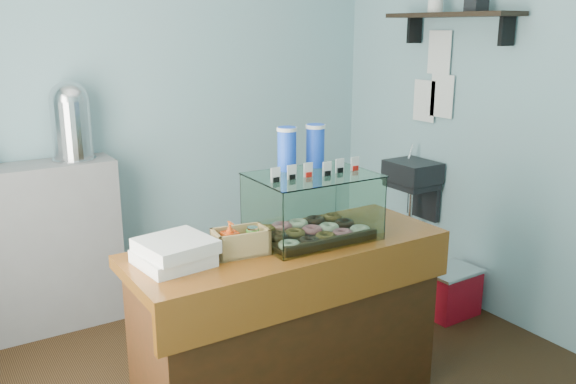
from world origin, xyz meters
TOP-DOWN VIEW (x-y plane):
  - ground at (0.00, 0.00)m, footprint 3.50×3.50m
  - room_shell at (0.03, 0.01)m, footprint 3.54×3.04m
  - counter at (0.00, -0.25)m, footprint 1.60×0.60m
  - back_shelf at (-0.90, 1.32)m, footprint 1.00×0.32m
  - display_case at (0.15, -0.21)m, footprint 0.61×0.45m
  - condiment_crate at (-0.27, -0.26)m, footprint 0.27×0.19m
  - pastry_boxes at (-0.58, -0.22)m, footprint 0.34×0.34m
  - coffee_urn at (-0.62, 1.34)m, footprint 0.27×0.27m
  - red_cooler at (1.49, 0.03)m, footprint 0.38×0.29m

SIDE VIEW (x-z plane):
  - ground at x=0.00m, z-range 0.00..0.00m
  - red_cooler at x=1.49m, z-range 0.00..0.33m
  - counter at x=0.00m, z-range 0.01..0.91m
  - back_shelf at x=-0.90m, z-range 0.00..1.10m
  - pastry_boxes at x=-0.58m, z-range 0.90..1.02m
  - condiment_crate at x=-0.27m, z-range 0.88..1.04m
  - display_case at x=0.15m, z-range 0.80..1.34m
  - coffee_urn at x=-0.62m, z-range 1.11..1.61m
  - room_shell at x=0.03m, z-range 0.30..3.12m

